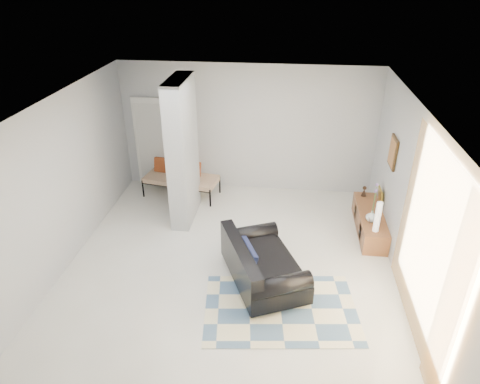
# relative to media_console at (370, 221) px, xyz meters

# --- Properties ---
(floor) EXTENTS (6.00, 6.00, 0.00)m
(floor) POSITION_rel_media_console_xyz_m (-2.52, -1.44, -0.21)
(floor) COLOR beige
(floor) RESTS_ON ground
(ceiling) EXTENTS (6.00, 6.00, 0.00)m
(ceiling) POSITION_rel_media_console_xyz_m (-2.52, -1.44, 2.59)
(ceiling) COLOR white
(ceiling) RESTS_ON wall_back
(wall_back) EXTENTS (6.00, 0.00, 6.00)m
(wall_back) POSITION_rel_media_console_xyz_m (-2.52, 1.56, 1.19)
(wall_back) COLOR #B8BABD
(wall_back) RESTS_ON ground
(wall_front) EXTENTS (6.00, 0.00, 6.00)m
(wall_front) POSITION_rel_media_console_xyz_m (-2.52, -4.44, 1.19)
(wall_front) COLOR #B8BABD
(wall_front) RESTS_ON ground
(wall_left) EXTENTS (0.00, 6.00, 6.00)m
(wall_left) POSITION_rel_media_console_xyz_m (-5.27, -1.44, 1.19)
(wall_left) COLOR #B8BABD
(wall_left) RESTS_ON ground
(wall_right) EXTENTS (0.00, 6.00, 6.00)m
(wall_right) POSITION_rel_media_console_xyz_m (0.23, -1.44, 1.19)
(wall_right) COLOR #B8BABD
(wall_right) RESTS_ON ground
(partition_column) EXTENTS (0.35, 1.20, 2.80)m
(partition_column) POSITION_rel_media_console_xyz_m (-3.62, 0.16, 1.19)
(partition_column) COLOR #A4A8AB
(partition_column) RESTS_ON floor
(hallway_door) EXTENTS (0.85, 0.06, 2.04)m
(hallway_door) POSITION_rel_media_console_xyz_m (-4.62, 1.52, 0.81)
(hallway_door) COLOR white
(hallway_door) RESTS_ON floor
(curtain) EXTENTS (0.00, 2.55, 2.55)m
(curtain) POSITION_rel_media_console_xyz_m (0.15, -2.59, 1.24)
(curtain) COLOR #FFAB43
(curtain) RESTS_ON wall_right
(wall_art) EXTENTS (0.04, 0.45, 0.55)m
(wall_art) POSITION_rel_media_console_xyz_m (0.20, -0.00, 1.44)
(wall_art) COLOR #39240F
(wall_art) RESTS_ON wall_right
(media_console) EXTENTS (0.45, 1.66, 0.80)m
(media_console) POSITION_rel_media_console_xyz_m (0.00, 0.00, 0.00)
(media_console) COLOR brown
(media_console) RESTS_ON floor
(loveseat) EXTENTS (1.55, 1.90, 0.76)m
(loveseat) POSITION_rel_media_console_xyz_m (-1.98, -1.76, 0.15)
(loveseat) COLOR silver
(loveseat) RESTS_ON floor
(daybed) EXTENTS (1.69, 0.93, 0.77)m
(daybed) POSITION_rel_media_console_xyz_m (-3.94, 1.05, 0.22)
(daybed) COLOR black
(daybed) RESTS_ON floor
(area_rug) EXTENTS (2.41, 1.75, 0.01)m
(area_rug) POSITION_rel_media_console_xyz_m (-1.62, -2.34, -0.20)
(area_rug) COLOR #F1E7B9
(area_rug) RESTS_ON floor
(cylinder_lamp) EXTENTS (0.10, 0.10, 0.57)m
(cylinder_lamp) POSITION_rel_media_console_xyz_m (-0.02, -0.62, 0.48)
(cylinder_lamp) COLOR white
(cylinder_lamp) RESTS_ON media_console
(bronze_figurine) EXTENTS (0.12, 0.12, 0.21)m
(bronze_figurine) POSITION_rel_media_console_xyz_m (-0.05, 0.67, 0.30)
(bronze_figurine) COLOR #312015
(bronze_figurine) RESTS_ON media_console
(vase) EXTENTS (0.23, 0.23, 0.21)m
(vase) POSITION_rel_media_console_xyz_m (-0.05, -0.30, 0.30)
(vase) COLOR white
(vase) RESTS_ON media_console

